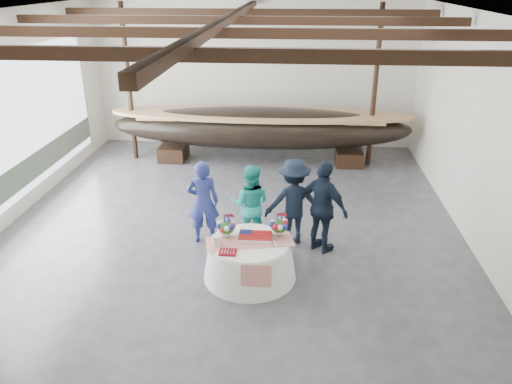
{
  "coord_description": "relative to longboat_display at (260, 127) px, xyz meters",
  "views": [
    {
      "loc": [
        1.34,
        -9.74,
        5.16
      ],
      "look_at": [
        0.58,
        -0.5,
        1.1
      ],
      "focal_mm": 35.0,
      "sensor_mm": 36.0,
      "label": 1
    }
  ],
  "objects": [
    {
      "name": "banquet_table",
      "position": [
        0.27,
        -6.23,
        -0.68
      ],
      "size": [
        1.7,
        1.7,
        0.73
      ],
      "color": "white",
      "rests_on": "ground"
    },
    {
      "name": "guest_woman_teal",
      "position": [
        0.16,
        -4.88,
        -0.2
      ],
      "size": [
        0.88,
        0.72,
        1.69
      ],
      "primitive_type": "imported",
      "rotation": [
        0.0,
        0.0,
        3.04
      ],
      "color": "#21AD9C",
      "rests_on": "ground"
    },
    {
      "name": "wall_front",
      "position": [
        -0.31,
        -10.33,
        1.2
      ],
      "size": [
        10.0,
        0.02,
        4.5
      ],
      "primitive_type": "cube",
      "color": "silver",
      "rests_on": "ground"
    },
    {
      "name": "tabletop_items",
      "position": [
        0.25,
        -6.08,
        -0.17
      ],
      "size": [
        1.66,
        0.99,
        0.4
      ],
      "color": "red",
      "rests_on": "banquet_table"
    },
    {
      "name": "wall_back",
      "position": [
        -0.31,
        1.67,
        1.2
      ],
      "size": [
        10.0,
        0.02,
        4.5
      ],
      "primitive_type": "cube",
      "color": "silver",
      "rests_on": "ground"
    },
    {
      "name": "ceiling",
      "position": [
        -0.31,
        -4.33,
        3.45
      ],
      "size": [
        10.0,
        12.0,
        0.01
      ],
      "primitive_type": "cube",
      "color": "white",
      "rests_on": "wall_back"
    },
    {
      "name": "longboat_display",
      "position": [
        0.0,
        0.0,
        0.0
      ],
      "size": [
        8.76,
        1.75,
        1.64
      ],
      "color": "black",
      "rests_on": "ground"
    },
    {
      "name": "open_bay",
      "position": [
        -5.25,
        -3.33,
        0.78
      ],
      "size": [
        0.03,
        7.0,
        3.2
      ],
      "color": "silver",
      "rests_on": "ground"
    },
    {
      "name": "guest_man_left",
      "position": [
        1.04,
        -4.81,
        -0.14
      ],
      "size": [
        1.28,
        0.89,
        1.82
      ],
      "primitive_type": "imported",
      "rotation": [
        0.0,
        0.0,
        3.34
      ],
      "color": "black",
      "rests_on": "ground"
    },
    {
      "name": "wall_right",
      "position": [
        4.69,
        -4.33,
        1.2
      ],
      "size": [
        0.02,
        12.0,
        4.5
      ],
      "primitive_type": "cube",
      "color": "silver",
      "rests_on": "ground"
    },
    {
      "name": "guest_woman_blue",
      "position": [
        -0.8,
        -4.94,
        -0.16
      ],
      "size": [
        0.71,
        0.52,
        1.78
      ],
      "primitive_type": "imported",
      "rotation": [
        0.0,
        0.0,
        3.3
      ],
      "color": "navy",
      "rests_on": "ground"
    },
    {
      "name": "guest_man_right",
      "position": [
        1.63,
        -5.14,
        -0.1
      ],
      "size": [
        1.16,
        1.07,
        1.9
      ],
      "primitive_type": "imported",
      "rotation": [
        0.0,
        0.0,
        2.45
      ],
      "color": "#131E30",
      "rests_on": "ground"
    },
    {
      "name": "pavilion_structure",
      "position": [
        -0.31,
        -3.57,
        2.95
      ],
      "size": [
        9.8,
        11.76,
        4.5
      ],
      "color": "black",
      "rests_on": "ground"
    },
    {
      "name": "floor",
      "position": [
        -0.31,
        -4.33,
        -1.05
      ],
      "size": [
        10.0,
        12.0,
        0.01
      ],
      "primitive_type": "cube",
      "color": "#3D3D42",
      "rests_on": "ground"
    }
  ]
}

